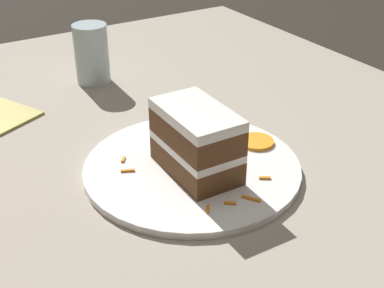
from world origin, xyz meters
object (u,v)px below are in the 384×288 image
(cream_dollop, at_px, (202,113))
(drinking_glass, at_px, (92,58))
(plate, at_px, (192,167))
(cake_slice, at_px, (196,141))
(orange_garnish, at_px, (257,142))

(cream_dollop, bearing_deg, drinking_glass, 14.08)
(plate, height_order, drinking_glass, drinking_glass)
(plate, distance_m, cake_slice, 0.05)
(orange_garnish, xyz_separation_m, drinking_glass, (0.37, 0.11, 0.04))
(cake_slice, height_order, drinking_glass, drinking_glass)
(plate, xyz_separation_m, drinking_glass, (0.37, -0.01, 0.04))
(orange_garnish, bearing_deg, plate, 90.11)
(cake_slice, distance_m, cream_dollop, 0.14)
(cream_dollop, xyz_separation_m, drinking_glass, (0.27, 0.07, 0.02))
(cake_slice, height_order, cream_dollop, cake_slice)
(plate, height_order, cake_slice, cake_slice)
(plate, distance_m, drinking_glass, 0.37)
(cream_dollop, distance_m, drinking_glass, 0.28)
(cake_slice, relative_size, drinking_glass, 1.15)
(plate, xyz_separation_m, cake_slice, (-0.02, 0.00, 0.05))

